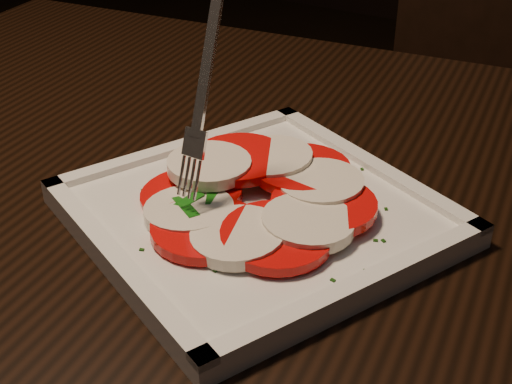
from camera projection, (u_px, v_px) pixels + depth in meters
table at (294, 296)px, 0.66m from camera, size 1.28×0.93×0.75m
chair at (506, 135)px, 1.20m from camera, size 0.51×0.51×0.93m
plate at (256, 216)px, 0.58m from camera, size 0.35×0.35×0.01m
caprese_salad at (256, 196)px, 0.57m from camera, size 0.21×0.20×0.03m
fork at (210, 81)px, 0.53m from camera, size 0.03×0.06×0.16m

